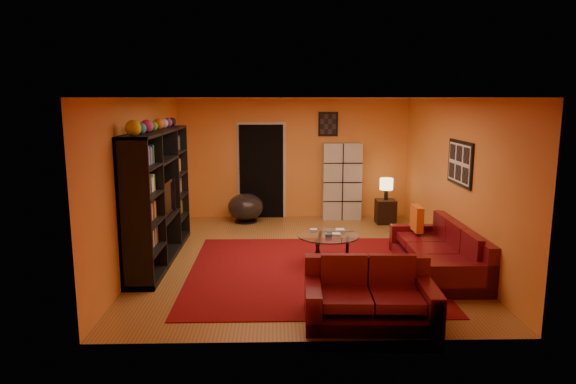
{
  "coord_description": "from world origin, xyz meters",
  "views": [
    {
      "loc": [
        -0.4,
        -8.16,
        2.59
      ],
      "look_at": [
        -0.19,
        0.1,
        1.08
      ],
      "focal_mm": 32.0,
      "sensor_mm": 36.0,
      "label": 1
    }
  ],
  "objects_px": {
    "sofa": "(443,253)",
    "loveseat": "(369,296)",
    "entertainment_unit": "(159,196)",
    "side_table": "(385,211)",
    "storage_cabinet": "(342,181)",
    "table_lamp": "(386,185)",
    "coffee_table": "(328,238)",
    "bowl_chair": "(246,207)",
    "tv": "(162,199)"
  },
  "relations": [
    {
      "from": "coffee_table",
      "to": "table_lamp",
      "type": "height_order",
      "value": "table_lamp"
    },
    {
      "from": "loveseat",
      "to": "side_table",
      "type": "height_order",
      "value": "loveseat"
    },
    {
      "from": "entertainment_unit",
      "to": "loveseat",
      "type": "height_order",
      "value": "entertainment_unit"
    },
    {
      "from": "loveseat",
      "to": "bowl_chair",
      "type": "xyz_separation_m",
      "value": [
        -1.74,
        4.92,
        0.04
      ]
    },
    {
      "from": "tv",
      "to": "sofa",
      "type": "height_order",
      "value": "tv"
    },
    {
      "from": "entertainment_unit",
      "to": "loveseat",
      "type": "xyz_separation_m",
      "value": [
        2.98,
        -2.42,
        -0.77
      ]
    },
    {
      "from": "bowl_chair",
      "to": "coffee_table",
      "type": "bearing_deg",
      "value": -63.48
    },
    {
      "from": "side_table",
      "to": "coffee_table",
      "type": "bearing_deg",
      "value": -118.54
    },
    {
      "from": "entertainment_unit",
      "to": "side_table",
      "type": "relative_size",
      "value": 6.0
    },
    {
      "from": "entertainment_unit",
      "to": "bowl_chair",
      "type": "distance_m",
      "value": 2.88
    },
    {
      "from": "sofa",
      "to": "loveseat",
      "type": "bearing_deg",
      "value": -130.65
    },
    {
      "from": "coffee_table",
      "to": "bowl_chair",
      "type": "relative_size",
      "value": 1.28
    },
    {
      "from": "loveseat",
      "to": "coffee_table",
      "type": "height_order",
      "value": "loveseat"
    },
    {
      "from": "side_table",
      "to": "table_lamp",
      "type": "relative_size",
      "value": 1.1
    },
    {
      "from": "entertainment_unit",
      "to": "storage_cabinet",
      "type": "height_order",
      "value": "entertainment_unit"
    },
    {
      "from": "entertainment_unit",
      "to": "sofa",
      "type": "distance_m",
      "value": 4.54
    },
    {
      "from": "entertainment_unit",
      "to": "sofa",
      "type": "bearing_deg",
      "value": -9.52
    },
    {
      "from": "loveseat",
      "to": "entertainment_unit",
      "type": "bearing_deg",
      "value": 53.44
    },
    {
      "from": "tv",
      "to": "bowl_chair",
      "type": "relative_size",
      "value": 1.31
    },
    {
      "from": "storage_cabinet",
      "to": "table_lamp",
      "type": "height_order",
      "value": "storage_cabinet"
    },
    {
      "from": "coffee_table",
      "to": "side_table",
      "type": "bearing_deg",
      "value": 61.46
    },
    {
      "from": "side_table",
      "to": "table_lamp",
      "type": "height_order",
      "value": "table_lamp"
    },
    {
      "from": "sofa",
      "to": "side_table",
      "type": "relative_size",
      "value": 4.59
    },
    {
      "from": "bowl_chair",
      "to": "loveseat",
      "type": "bearing_deg",
      "value": -70.51
    },
    {
      "from": "storage_cabinet",
      "to": "table_lamp",
      "type": "bearing_deg",
      "value": -29.06
    },
    {
      "from": "coffee_table",
      "to": "bowl_chair",
      "type": "xyz_separation_m",
      "value": [
        -1.46,
        2.92,
        -0.12
      ]
    },
    {
      "from": "entertainment_unit",
      "to": "tv",
      "type": "bearing_deg",
      "value": -29.84
    },
    {
      "from": "sofa",
      "to": "bowl_chair",
      "type": "bearing_deg",
      "value": 134.21
    },
    {
      "from": "coffee_table",
      "to": "storage_cabinet",
      "type": "distance_m",
      "value": 3.3
    },
    {
      "from": "sofa",
      "to": "table_lamp",
      "type": "bearing_deg",
      "value": 93.92
    },
    {
      "from": "tv",
      "to": "table_lamp",
      "type": "xyz_separation_m",
      "value": [
        4.15,
        2.36,
        -0.18
      ]
    },
    {
      "from": "tv",
      "to": "storage_cabinet",
      "type": "height_order",
      "value": "storage_cabinet"
    },
    {
      "from": "entertainment_unit",
      "to": "bowl_chair",
      "type": "bearing_deg",
      "value": 63.54
    },
    {
      "from": "sofa",
      "to": "storage_cabinet",
      "type": "bearing_deg",
      "value": 107.05
    },
    {
      "from": "entertainment_unit",
      "to": "storage_cabinet",
      "type": "relative_size",
      "value": 1.81
    },
    {
      "from": "tv",
      "to": "bowl_chair",
      "type": "xyz_separation_m",
      "value": [
        1.19,
        2.53,
        -0.68
      ]
    },
    {
      "from": "sofa",
      "to": "bowl_chair",
      "type": "height_order",
      "value": "sofa"
    },
    {
      "from": "storage_cabinet",
      "to": "side_table",
      "type": "relative_size",
      "value": 3.31
    },
    {
      "from": "tv",
      "to": "coffee_table",
      "type": "relative_size",
      "value": 1.02
    },
    {
      "from": "loveseat",
      "to": "storage_cabinet",
      "type": "bearing_deg",
      "value": -1.22
    },
    {
      "from": "sofa",
      "to": "loveseat",
      "type": "relative_size",
      "value": 1.47
    },
    {
      "from": "loveseat",
      "to": "side_table",
      "type": "bearing_deg",
      "value": -11.87
    },
    {
      "from": "storage_cabinet",
      "to": "side_table",
      "type": "distance_m",
      "value": 1.15
    },
    {
      "from": "bowl_chair",
      "to": "table_lamp",
      "type": "xyz_separation_m",
      "value": [
        2.95,
        -0.17,
        0.49
      ]
    },
    {
      "from": "loveseat",
      "to": "bowl_chair",
      "type": "height_order",
      "value": "loveseat"
    },
    {
      "from": "side_table",
      "to": "table_lamp",
      "type": "xyz_separation_m",
      "value": [
        0.0,
        0.0,
        0.57
      ]
    },
    {
      "from": "loveseat",
      "to": "table_lamp",
      "type": "distance_m",
      "value": 4.93
    },
    {
      "from": "coffee_table",
      "to": "loveseat",
      "type": "bearing_deg",
      "value": -81.92
    },
    {
      "from": "storage_cabinet",
      "to": "bowl_chair",
      "type": "relative_size",
      "value": 2.2
    },
    {
      "from": "tv",
      "to": "side_table",
      "type": "distance_m",
      "value": 4.83
    }
  ]
}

